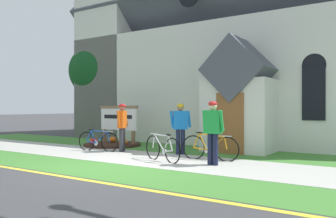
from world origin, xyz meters
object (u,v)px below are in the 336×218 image
at_px(cyclist_in_orange_jersey, 122,123).
at_px(cyclist_in_white_jersey, 213,127).
at_px(bicycle_yellow, 98,141).
at_px(bicycle_red, 162,148).
at_px(bicycle_orange, 210,147).
at_px(church_sign, 118,119).
at_px(cyclist_in_red_jersey, 180,124).
at_px(yard_deciduous_tree, 105,71).

height_order(cyclist_in_orange_jersey, cyclist_in_white_jersey, cyclist_in_white_jersey).
distance_m(bicycle_yellow, bicycle_red, 3.44).
height_order(bicycle_yellow, bicycle_red, bicycle_red).
distance_m(bicycle_red, bicycle_orange, 1.44).
relative_size(bicycle_yellow, cyclist_in_orange_jersey, 0.98).
distance_m(church_sign, bicycle_yellow, 2.26).
height_order(bicycle_red, cyclist_in_orange_jersey, cyclist_in_orange_jersey).
bearing_deg(bicycle_orange, cyclist_in_red_jersey, 156.50).
distance_m(bicycle_orange, yard_deciduous_tree, 10.79).
bearing_deg(bicycle_yellow, bicycle_red, -12.30).
distance_m(bicycle_yellow, cyclist_in_red_jersey, 3.21).
bearing_deg(bicycle_orange, cyclist_in_white_jersey, -57.97).
relative_size(church_sign, bicycle_orange, 1.17).
height_order(bicycle_red, bicycle_orange, bicycle_orange).
relative_size(bicycle_red, yard_deciduous_tree, 0.31).
bearing_deg(bicycle_red, yard_deciduous_tree, 143.12).
xyz_separation_m(cyclist_in_orange_jersey, cyclist_in_white_jersey, (4.06, -0.92, 0.03)).
bearing_deg(yard_deciduous_tree, bicycle_red, -36.88).
height_order(bicycle_yellow, bicycle_orange, bicycle_orange).
bearing_deg(bicycle_orange, bicycle_yellow, -177.12).
height_order(church_sign, cyclist_in_orange_jersey, cyclist_in_orange_jersey).
relative_size(cyclist_in_red_jersey, cyclist_in_white_jersey, 0.98).
bearing_deg(cyclist_in_orange_jersey, cyclist_in_white_jersey, -12.82).
bearing_deg(church_sign, bicycle_red, -33.47).
height_order(bicycle_yellow, cyclist_in_white_jersey, cyclist_in_white_jersey).
bearing_deg(cyclist_in_red_jersey, cyclist_in_orange_jersey, -167.59).
bearing_deg(bicycle_red, cyclist_in_white_jersey, 5.85).
xyz_separation_m(bicycle_red, cyclist_in_white_jersey, (1.57, 0.16, 0.66)).
xyz_separation_m(bicycle_orange, yard_deciduous_tree, (-9.00, 4.99, 3.24)).
xyz_separation_m(bicycle_red, cyclist_in_orange_jersey, (-2.49, 1.09, 0.63)).
height_order(cyclist_in_red_jersey, yard_deciduous_tree, yard_deciduous_tree).
bearing_deg(bicycle_red, cyclist_in_red_jersey, 101.71).
distance_m(bicycle_orange, cyclist_in_orange_jersey, 3.62).
xyz_separation_m(church_sign, bicycle_orange, (5.20, -1.77, -0.71)).
bearing_deg(bicycle_yellow, cyclist_in_white_jersey, -6.61).
bearing_deg(church_sign, bicycle_orange, -18.82).
height_order(church_sign, bicycle_yellow, church_sign).
height_order(bicycle_orange, cyclist_in_red_jersey, cyclist_in_red_jersey).
height_order(bicycle_red, cyclist_in_white_jersey, cyclist_in_white_jersey).
bearing_deg(bicycle_red, bicycle_orange, 41.66).
distance_m(cyclist_in_orange_jersey, cyclist_in_red_jersey, 2.22).
distance_m(church_sign, bicycle_orange, 5.54).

